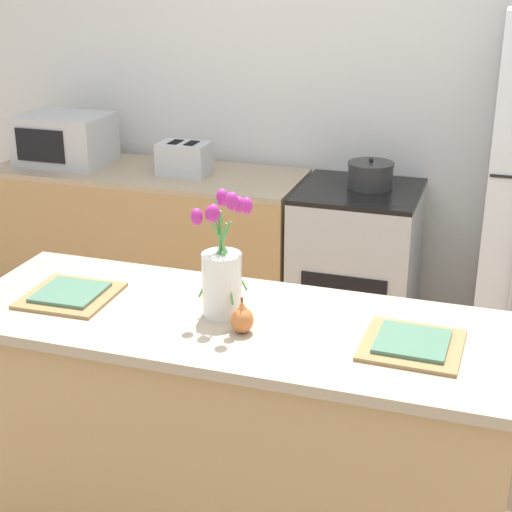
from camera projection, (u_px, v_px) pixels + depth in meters
The scene contains 11 objects.
back_wall at pixel (360, 83), 4.11m from camera, with size 5.20×0.08×2.70m.
kitchen_island at pixel (233, 438), 2.66m from camera, with size 1.80×0.66×0.90m.
back_counter at pixel (151, 247), 4.39m from camera, with size 1.68×0.60×0.89m.
stove_range at pixel (355, 272), 4.05m from camera, with size 0.60×0.61×0.89m.
flower_vase at pixel (222, 273), 2.47m from camera, with size 0.17×0.15×0.43m.
pear_figurine at pixel (242, 319), 2.39m from camera, with size 0.07×0.07×0.12m.
plate_setting_left at pixel (70, 294), 2.64m from camera, with size 0.30×0.30×0.02m.
plate_setting_right at pixel (412, 344), 2.31m from camera, with size 0.30×0.30×0.02m.
toaster at pixel (184, 159), 4.11m from camera, with size 0.28×0.18×0.17m.
cooking_pot at pixel (370, 175), 3.89m from camera, with size 0.23×0.23×0.15m.
microwave at pixel (65, 139), 4.32m from camera, with size 0.48×0.37×0.27m.
Camera 1 is at (0.78, -2.12, 2.00)m, focal length 55.00 mm.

